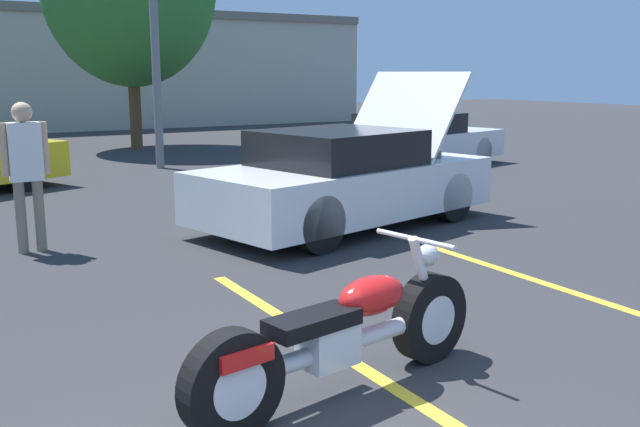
% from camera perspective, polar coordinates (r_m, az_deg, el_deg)
% --- Properties ---
extents(parking_stripe_middle, '(0.12, 5.65, 0.01)m').
position_cam_1_polar(parking_stripe_middle, '(5.08, 4.54, -12.88)').
color(parking_stripe_middle, yellow).
rests_on(parking_stripe_middle, ground).
extents(parking_stripe_back, '(0.12, 5.65, 0.01)m').
position_cam_1_polar(parking_stripe_back, '(6.93, 23.58, -7.16)').
color(parking_stripe_back, yellow).
rests_on(parking_stripe_back, ground).
extents(motorcycle, '(2.37, 0.78, 0.96)m').
position_cam_1_polar(motorcycle, '(4.68, 1.81, -9.83)').
color(motorcycle, black).
rests_on(motorcycle, ground).
extents(show_car_hood_open, '(4.56, 2.83, 2.09)m').
position_cam_1_polar(show_car_hood_open, '(9.71, 2.09, 2.75)').
color(show_car_hood_open, white).
rests_on(show_car_hood_open, ground).
extents(parked_car_right_row, '(4.73, 2.88, 1.20)m').
position_cam_1_polar(parked_car_right_row, '(16.01, 7.49, 5.74)').
color(parked_car_right_row, silver).
rests_on(parked_car_right_row, ground).
extents(spectator_by_show_car, '(0.52, 0.23, 1.75)m').
position_cam_1_polar(spectator_by_show_car, '(8.89, -22.47, 3.70)').
color(spectator_by_show_car, gray).
rests_on(spectator_by_show_car, ground).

